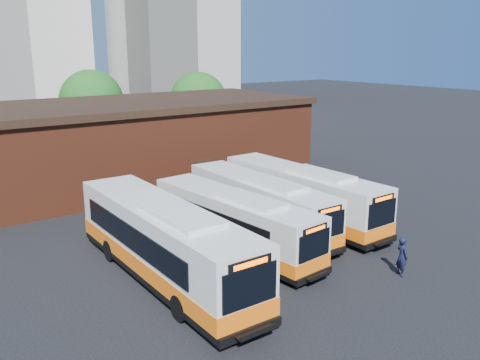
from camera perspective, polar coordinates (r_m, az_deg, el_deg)
ground at (r=26.25m, az=6.50°, el=-8.96°), size 220.00×220.00×0.00m
bus_west at (r=23.71m, az=-8.47°, el=-7.25°), size 2.90×13.70×3.72m
bus_midwest at (r=26.95m, az=-0.70°, el=-4.94°), size 3.45×11.76×3.16m
bus_mideast at (r=29.82m, az=2.17°, el=-2.94°), size 2.58×11.94×3.24m
bus_east at (r=31.54m, az=6.93°, el=-1.89°), size 2.91×12.65×3.42m
transit_worker at (r=25.30m, az=17.73°, el=-8.17°), size 0.64×0.80×1.91m
depot_building at (r=41.70m, az=-12.14°, el=4.34°), size 28.60×12.60×6.40m
tree_mid at (r=55.10m, az=-16.30°, el=8.43°), size 6.56×6.56×8.36m
tree_east at (r=57.12m, az=-4.70°, el=8.91°), size 6.24×6.24×7.96m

